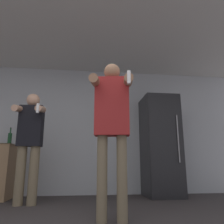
{
  "coord_description": "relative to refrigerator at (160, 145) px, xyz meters",
  "views": [
    {
      "loc": [
        0.27,
        -1.71,
        0.6
      ],
      "look_at": [
        0.55,
        0.72,
        1.17
      ],
      "focal_mm": 35.0,
      "sensor_mm": 36.0,
      "label": 1
    }
  ],
  "objects": [
    {
      "name": "refrigerator",
      "position": [
        0.0,
        0.0,
        0.0
      ],
      "size": [
        0.64,
        0.74,
        1.87
      ],
      "color": "#262628",
      "rests_on": "ground_plane"
    },
    {
      "name": "person_man_side",
      "position": [
        -2.28,
        -0.59,
        0.02
      ],
      "size": [
        0.45,
        0.44,
        1.69
      ],
      "color": "#75664C",
      "rests_on": "ground_plane"
    },
    {
      "name": "ceiling_slab",
      "position": [
        -1.68,
        -1.01,
        1.64
      ],
      "size": [
        7.0,
        3.25,
        0.05
      ],
      "color": "silver",
      "rests_on": "wall_back"
    },
    {
      "name": "bottle_red_label",
      "position": [
        -2.8,
        0.08,
        0.1
      ],
      "size": [
        0.07,
        0.07,
        0.32
      ],
      "color": "#194723",
      "rests_on": "counter"
    },
    {
      "name": "person_woman_foreground",
      "position": [
        -1.13,
        -1.67,
        0.15
      ],
      "size": [
        0.52,
        0.5,
        1.77
      ],
      "color": "#75664C",
      "rests_on": "ground_plane"
    },
    {
      "name": "wall_back",
      "position": [
        -1.68,
        0.39,
        0.34
      ],
      "size": [
        7.0,
        0.06,
        2.55
      ],
      "color": "#B2B7BC",
      "rests_on": "ground_plane"
    }
  ]
}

